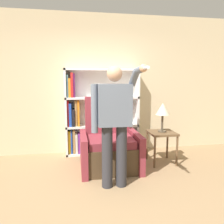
# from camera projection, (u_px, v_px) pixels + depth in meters

# --- Properties ---
(ground_plane) EXTENTS (14.00, 14.00, 0.00)m
(ground_plane) POSITION_uv_depth(u_px,v_px,m) (106.00, 203.00, 2.68)
(ground_plane) COLOR #937551
(wall_back) EXTENTS (8.00, 0.06, 2.80)m
(wall_back) POSITION_uv_depth(u_px,v_px,m) (92.00, 85.00, 4.46)
(wall_back) COLOR beige
(wall_back) RESTS_ON ground_plane
(bookcase) EXTENTS (1.48, 0.28, 1.72)m
(bookcase) POSITION_uv_depth(u_px,v_px,m) (94.00, 113.00, 4.39)
(bookcase) COLOR white
(bookcase) RESTS_ON ground_plane
(armchair) EXTENTS (0.98, 0.85, 1.20)m
(armchair) POSITION_uv_depth(u_px,v_px,m) (109.00, 146.00, 3.74)
(armchair) COLOR #4C3823
(armchair) RESTS_ON ground_plane
(person_standing) EXTENTS (0.60, 0.78, 1.68)m
(person_standing) POSITION_uv_depth(u_px,v_px,m) (114.00, 119.00, 2.96)
(person_standing) COLOR #2D2D33
(person_standing) RESTS_ON ground_plane
(side_table) EXTENTS (0.46, 0.46, 0.57)m
(side_table) POSITION_uv_depth(u_px,v_px,m) (162.00, 137.00, 3.92)
(side_table) COLOR brown
(side_table) RESTS_ON ground_plane
(table_lamp) EXTENTS (0.25, 0.25, 0.52)m
(table_lamp) POSITION_uv_depth(u_px,v_px,m) (163.00, 110.00, 3.85)
(table_lamp) COLOR #4C4233
(table_lamp) RESTS_ON side_table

